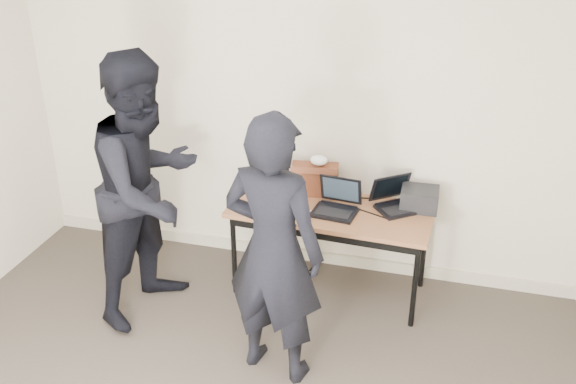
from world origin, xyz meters
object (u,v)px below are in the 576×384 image
at_px(person_typist, 273,251).
at_px(laptop_right, 396,201).
at_px(laptop_center, 337,204).
at_px(equipment_box, 420,199).
at_px(laptop_beige, 270,195).
at_px(desk, 331,216).
at_px(person_observer, 148,188).
at_px(leather_satchel, 315,179).

bearing_deg(person_typist, laptop_right, -107.87).
distance_m(laptop_center, equipment_box, 0.62).
bearing_deg(laptop_beige, desk, -12.48).
xyz_separation_m(laptop_center, person_observer, (-1.26, -0.50, 0.21)).
distance_m(laptop_beige, laptop_center, 0.52).
xyz_separation_m(laptop_beige, laptop_center, (0.52, -0.02, 0.00)).
xyz_separation_m(leather_satchel, person_observer, (-1.03, -0.74, 0.14)).
xyz_separation_m(laptop_beige, equipment_box, (1.10, 0.18, 0.03)).
bearing_deg(person_typist, equipment_box, -113.32).
bearing_deg(person_typist, desk, -88.40).
height_order(desk, laptop_beige, laptop_beige).
xyz_separation_m(person_typist, person_observer, (-1.05, 0.45, 0.08)).
relative_size(desk, laptop_right, 3.50).
relative_size(equipment_box, person_typist, 0.15).
distance_m(laptop_beige, person_observer, 0.93).
xyz_separation_m(laptop_center, person_typist, (-0.21, -0.95, 0.13)).
height_order(laptop_beige, equipment_box, laptop_beige).
bearing_deg(desk, laptop_right, 22.02).
xyz_separation_m(desk, laptop_center, (0.04, -0.01, 0.11)).
height_order(leather_satchel, equipment_box, leather_satchel).
height_order(laptop_center, laptop_right, laptop_center).
relative_size(leather_satchel, person_typist, 0.21).
xyz_separation_m(desk, laptop_right, (0.46, 0.16, 0.11)).
xyz_separation_m(laptop_beige, person_typist, (0.31, -0.97, 0.13)).
bearing_deg(person_typist, person_observer, -11.96).
relative_size(person_typist, person_observer, 0.92).
relative_size(desk, laptop_center, 4.39).
height_order(desk, laptop_center, laptop_center).
distance_m(desk, leather_satchel, 0.34).
height_order(laptop_beige, person_typist, person_typist).
height_order(desk, laptop_right, laptop_right).
bearing_deg(person_typist, laptop_beige, -61.02).
relative_size(leather_satchel, equipment_box, 1.39).
bearing_deg(desk, laptop_beige, -178.67).
bearing_deg(laptop_right, person_observer, 163.90).
relative_size(laptop_center, laptop_right, 0.80).
bearing_deg(leather_satchel, laptop_center, -54.49).
xyz_separation_m(laptop_beige, laptop_right, (0.94, 0.15, 0.00)).
height_order(equipment_box, person_typist, person_typist).
xyz_separation_m(laptop_center, equipment_box, (0.59, 0.20, 0.02)).
distance_m(laptop_right, leather_satchel, 0.65).
xyz_separation_m(laptop_right, person_typist, (-0.63, -1.12, 0.13)).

